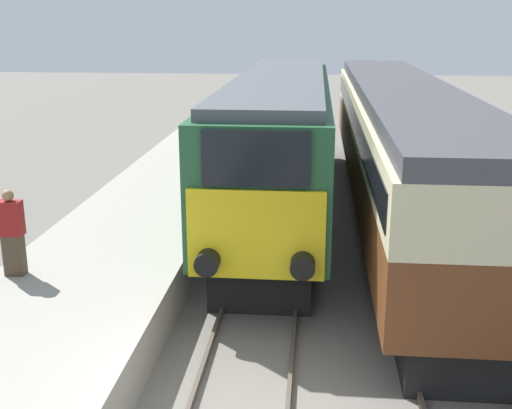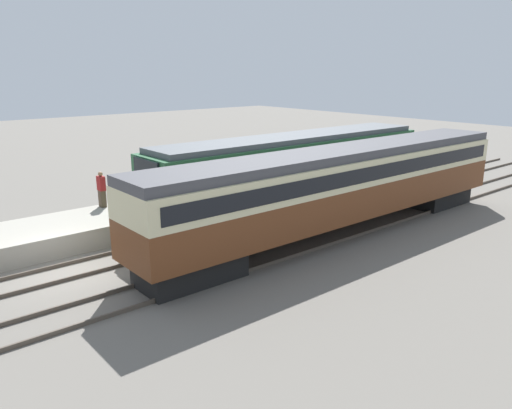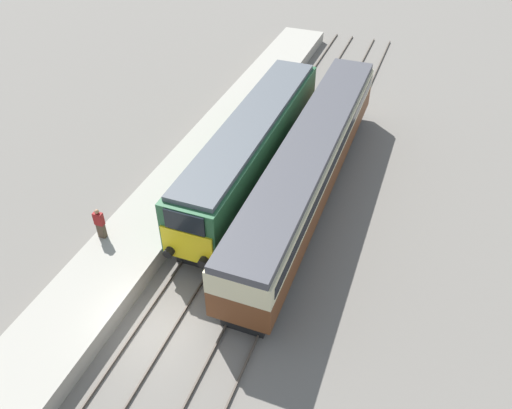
{
  "view_description": "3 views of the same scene",
  "coord_description": "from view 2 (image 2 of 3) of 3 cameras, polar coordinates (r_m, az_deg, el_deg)",
  "views": [
    {
      "loc": [
        1.02,
        -7.44,
        5.55
      ],
      "look_at": [
        0.0,
        3.38,
        2.38
      ],
      "focal_mm": 45.0,
      "sensor_mm": 36.0,
      "label": 1
    },
    {
      "loc": [
        17.03,
        -5.47,
        7.05
      ],
      "look_at": [
        1.7,
        7.38,
        1.6
      ],
      "focal_mm": 35.0,
      "sensor_mm": 36.0,
      "label": 2
    },
    {
      "loc": [
        8.39,
        -10.3,
        17.09
      ],
      "look_at": [
        1.7,
        7.38,
        1.6
      ],
      "focal_mm": 35.0,
      "sensor_mm": 36.0,
      "label": 3
    }
  ],
  "objects": [
    {
      "name": "rails_far_track",
      "position": [
        18.55,
        -2.29,
        -6.88
      ],
      "size": [
        1.5,
        60.0,
        0.14
      ],
      "color": "#4C4238",
      "rests_on": "ground_plane"
    },
    {
      "name": "person_on_platform",
      "position": [
        23.95,
        -17.24,
        1.64
      ],
      "size": [
        0.44,
        0.26,
        1.66
      ],
      "color": "#473828",
      "rests_on": "platform_left"
    },
    {
      "name": "locomotive",
      "position": [
        24.34,
        4.42,
        3.85
      ],
      "size": [
        2.7,
        16.24,
        4.01
      ],
      "color": "black",
      "rests_on": "ground_plane"
    },
    {
      "name": "passenger_carriage",
      "position": [
        21.78,
        9.92,
        2.51
      ],
      "size": [
        2.75,
        20.03,
        3.82
      ],
      "color": "black",
      "rests_on": "ground_plane"
    },
    {
      "name": "rails_near_track",
      "position": [
        21.18,
        -7.94,
        -4.16
      ],
      "size": [
        1.51,
        60.0,
        0.14
      ],
      "color": "#4C4238",
      "rests_on": "ground_plane"
    },
    {
      "name": "platform_left",
      "position": [
        25.27,
        -6.22,
        -0.02
      ],
      "size": [
        3.5,
        50.0,
        0.88
      ],
      "color": "#9E998C",
      "rests_on": "ground_plane"
    },
    {
      "name": "ground_plane",
      "position": [
        19.23,
        -20.73,
        -7.31
      ],
      "size": [
        120.0,
        120.0,
        0.0
      ],
      "primitive_type": "plane",
      "color": "slate"
    }
  ]
}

